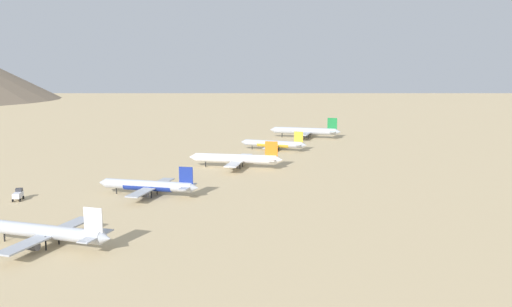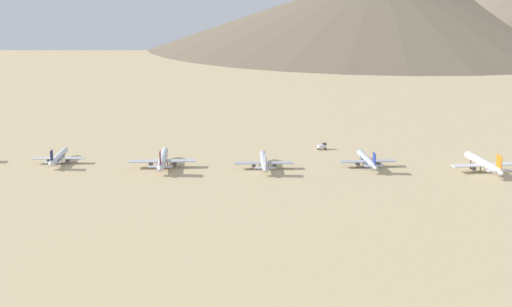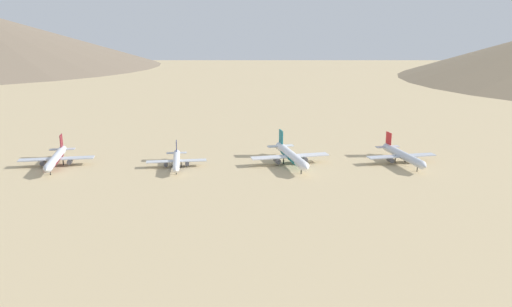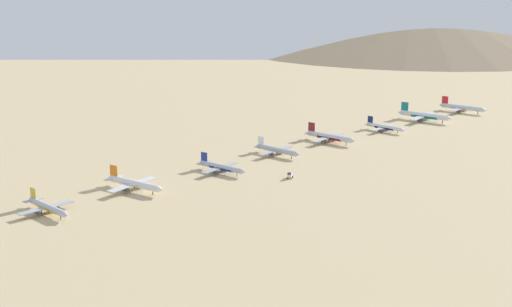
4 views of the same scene
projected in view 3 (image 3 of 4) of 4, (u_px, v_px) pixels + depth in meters
parked_jet_5 at (56, 158)px, 248.81m from camera, size 44.03×35.79×12.69m
parked_jet_6 at (176, 161)px, 247.44m from camera, size 36.16×29.46×10.43m
parked_jet_7 at (291, 156)px, 251.85m from camera, size 48.79×39.51×14.11m
parked_jet_8 at (403, 155)px, 254.05m from camera, size 44.20×35.86×12.76m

